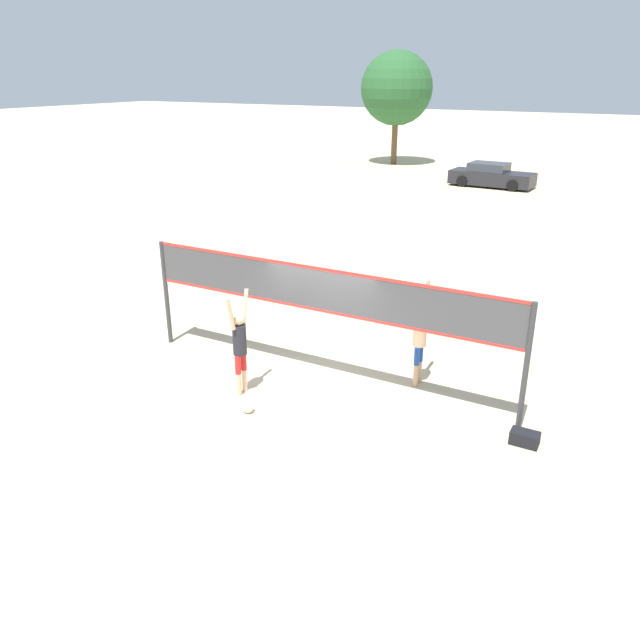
{
  "coord_description": "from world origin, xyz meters",
  "views": [
    {
      "loc": [
        5.85,
        -10.59,
        6.24
      ],
      "look_at": [
        0.0,
        0.0,
        1.4
      ],
      "focal_mm": 35.0,
      "sensor_mm": 36.0,
      "label": 1
    }
  ],
  "objects_px": {
    "player_blocker": "(420,333)",
    "parked_car_near": "(491,176)",
    "volleyball_net": "(320,298)",
    "player_spiker": "(240,342)",
    "volleyball": "(248,407)",
    "gear_bag": "(525,438)",
    "tree_right_cluster": "(397,88)"
  },
  "relations": [
    {
      "from": "gear_bag",
      "to": "player_spiker",
      "type": "bearing_deg",
      "value": -171.12
    },
    {
      "from": "volleyball_net",
      "to": "gear_bag",
      "type": "height_order",
      "value": "volleyball_net"
    },
    {
      "from": "player_blocker",
      "to": "parked_car_near",
      "type": "distance_m",
      "value": 25.75
    },
    {
      "from": "volleyball_net",
      "to": "parked_car_near",
      "type": "relative_size",
      "value": 1.79
    },
    {
      "from": "player_spiker",
      "to": "gear_bag",
      "type": "distance_m",
      "value": 5.73
    },
    {
      "from": "player_spiker",
      "to": "player_blocker",
      "type": "bearing_deg",
      "value": -55.07
    },
    {
      "from": "volleyball",
      "to": "tree_right_cluster",
      "type": "relative_size",
      "value": 0.03
    },
    {
      "from": "player_spiker",
      "to": "volleyball",
      "type": "bearing_deg",
      "value": -136.41
    },
    {
      "from": "player_blocker",
      "to": "gear_bag",
      "type": "height_order",
      "value": "player_blocker"
    },
    {
      "from": "volleyball_net",
      "to": "player_spiker",
      "type": "distance_m",
      "value": 1.87
    },
    {
      "from": "volleyball_net",
      "to": "player_blocker",
      "type": "xyz_separation_m",
      "value": [
        1.91,
        0.83,
        -0.7
      ]
    },
    {
      "from": "volleyball_net",
      "to": "player_spiker",
      "type": "xyz_separation_m",
      "value": [
        -1.14,
        -1.3,
        -0.72
      ]
    },
    {
      "from": "volleyball",
      "to": "tree_right_cluster",
      "type": "bearing_deg",
      "value": 108.13
    },
    {
      "from": "volleyball",
      "to": "parked_car_near",
      "type": "height_order",
      "value": "parked_car_near"
    },
    {
      "from": "player_blocker",
      "to": "parked_car_near",
      "type": "bearing_deg",
      "value": -168.74
    },
    {
      "from": "volleyball",
      "to": "parked_car_near",
      "type": "bearing_deg",
      "value": 95.2
    },
    {
      "from": "gear_bag",
      "to": "tree_right_cluster",
      "type": "relative_size",
      "value": 0.07
    },
    {
      "from": "player_spiker",
      "to": "gear_bag",
      "type": "height_order",
      "value": "player_spiker"
    },
    {
      "from": "volleyball",
      "to": "parked_car_near",
      "type": "xyz_separation_m",
      "value": [
        -2.55,
        27.98,
        0.5
      ]
    },
    {
      "from": "volleyball_net",
      "to": "parked_car_near",
      "type": "distance_m",
      "value": 26.29
    },
    {
      "from": "gear_bag",
      "to": "parked_car_near",
      "type": "distance_m",
      "value": 27.56
    },
    {
      "from": "gear_bag",
      "to": "tree_right_cluster",
      "type": "bearing_deg",
      "value": 116.32
    },
    {
      "from": "player_spiker",
      "to": "volleyball",
      "type": "distance_m",
      "value": 1.34
    },
    {
      "from": "player_spiker",
      "to": "volleyball",
      "type": "height_order",
      "value": "player_spiker"
    },
    {
      "from": "volleyball_net",
      "to": "volleyball",
      "type": "relative_size",
      "value": 37.94
    },
    {
      "from": "tree_right_cluster",
      "to": "volleyball",
      "type": "bearing_deg",
      "value": -71.87
    },
    {
      "from": "parked_car_near",
      "to": "tree_right_cluster",
      "type": "bearing_deg",
      "value": 147.44
    },
    {
      "from": "player_blocker",
      "to": "tree_right_cluster",
      "type": "xyz_separation_m",
      "value": [
        -13.68,
        31.47,
        3.93
      ]
    },
    {
      "from": "player_spiker",
      "to": "player_blocker",
      "type": "xyz_separation_m",
      "value": [
        3.05,
        2.13,
        0.02
      ]
    },
    {
      "from": "tree_right_cluster",
      "to": "player_blocker",
      "type": "bearing_deg",
      "value": -66.51
    },
    {
      "from": "volleyball_net",
      "to": "gear_bag",
      "type": "relative_size",
      "value": 16.92
    },
    {
      "from": "volleyball",
      "to": "gear_bag",
      "type": "distance_m",
      "value": 5.21
    }
  ]
}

